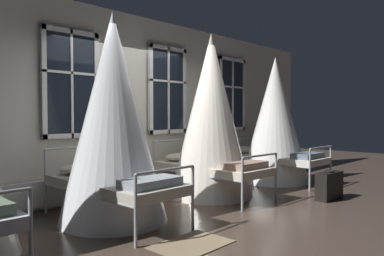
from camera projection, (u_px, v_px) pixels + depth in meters
ground at (173, 207)px, 5.51m from camera, size 20.47×20.47×0.00m
back_wall_with_windows at (121, 104)px, 6.34m from camera, size 11.23×0.10×3.07m
window_bank at (126, 137)px, 6.27m from camera, size 6.74×0.10×2.55m
cot_second at (113, 120)px, 4.75m from camera, size 1.38×2.01×2.66m
cot_third at (211, 118)px, 6.22m from camera, size 1.38×2.01×2.71m
cot_fourth at (275, 121)px, 7.59m from camera, size 1.38×2.00×2.53m
rug_second at (192, 244)px, 3.90m from camera, size 0.81×0.57×0.01m
suitcase_dark at (329, 186)px, 5.99m from camera, size 0.57×0.24×0.47m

